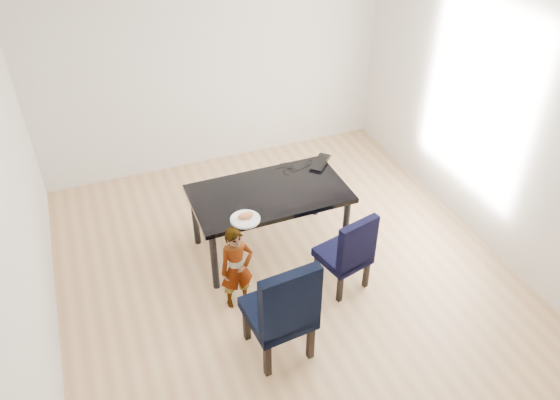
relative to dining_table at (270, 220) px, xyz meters
name	(u,v)px	position (x,y,z in m)	size (l,w,h in m)	color
floor	(287,277)	(0.00, -0.50, -0.38)	(4.50, 5.00, 0.01)	tan
ceiling	(290,14)	(0.00, -0.50, 2.33)	(4.50, 5.00, 0.01)	white
wall_back	(211,65)	(0.00, 2.00, 0.98)	(4.50, 0.01, 2.70)	silver
wall_front	(462,398)	(0.00, -3.00, 0.98)	(4.50, 0.01, 2.70)	silver
wall_left	(17,226)	(-2.25, -0.50, 0.98)	(0.01, 5.00, 2.70)	white
wall_right	(494,123)	(2.25, -0.50, 0.98)	(0.01, 5.00, 2.70)	beige
dining_table	(270,220)	(0.00, 0.00, 0.00)	(1.60, 0.90, 0.75)	black
chair_left	(278,305)	(-0.42, -1.30, 0.17)	(0.52, 0.55, 1.09)	black
chair_right	(343,249)	(0.47, -0.78, 0.08)	(0.43, 0.45, 0.90)	black
child	(237,268)	(-0.57, -0.65, 0.08)	(0.33, 0.22, 0.90)	orange
plate	(245,219)	(-0.38, -0.35, 0.38)	(0.29, 0.29, 0.02)	white
sandwich	(246,215)	(-0.37, -0.34, 0.42)	(0.16, 0.07, 0.06)	#B36D40
laptop	(316,161)	(0.68, 0.33, 0.39)	(0.36, 0.23, 0.03)	black
cable_tangle	(290,171)	(0.35, 0.27, 0.38)	(0.15, 0.15, 0.01)	black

